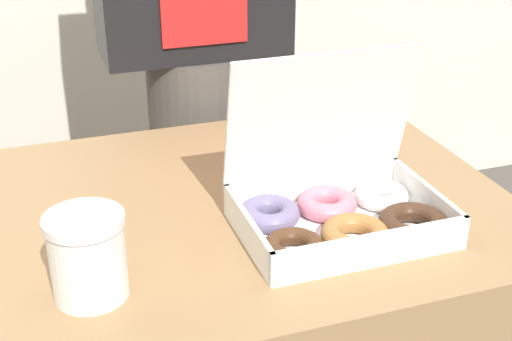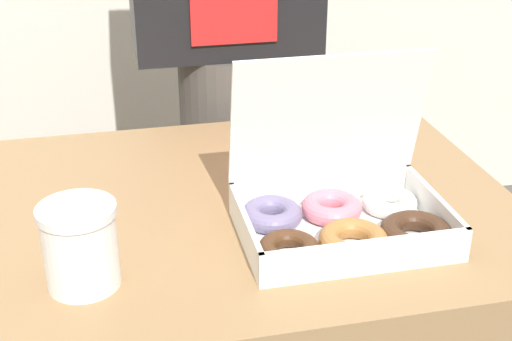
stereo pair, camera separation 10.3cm
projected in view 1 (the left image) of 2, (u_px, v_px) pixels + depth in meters
The scene contains 3 objects.
donut_box at pixel (340, 205), 1.08m from camera, with size 0.33×0.24×0.27m.
coffee_cup at pixel (88, 256), 0.92m from camera, with size 0.10×0.10×0.12m.
person_customer at pixel (193, 21), 1.58m from camera, with size 0.41×0.24×1.68m.
Camera 1 is at (-0.21, -0.99, 1.33)m, focal length 50.00 mm.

